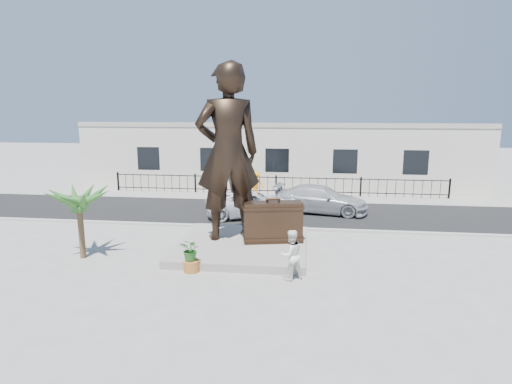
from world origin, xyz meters
The scene contains 16 objects.
ground centered at (0.00, 0.00, 0.00)m, with size 100.00×100.00×0.00m, color #9E9991.
street centered at (0.00, 8.00, 0.01)m, with size 40.00×7.00×0.01m, color black.
curb centered at (0.00, 4.50, 0.06)m, with size 40.00×0.25×0.12m, color #A5A399.
far_sidewalk centered at (0.00, 12.00, 0.01)m, with size 40.00×2.50×0.02m, color #9E9991.
plinth centered at (-0.50, 1.50, 0.15)m, with size 5.20×5.20×0.30m, color gray.
fence centered at (0.00, 12.80, 0.60)m, with size 22.00×0.10×1.20m, color black.
building centered at (0.00, 17.00, 2.20)m, with size 28.00×7.00×4.40m, color silver.
statue centered at (-1.16, 2.04, 3.89)m, with size 2.62×1.72×7.19m, color black.
suitcase centered at (0.73, 1.72, 1.13)m, with size 2.35×0.75×1.65m, color #342216.
tourist centered at (1.60, -1.40, 0.86)m, with size 0.84×0.65×1.73m, color white.
car_white centered at (-0.80, 6.82, 0.69)m, with size 2.26×4.89×1.36m, color white.
car_silver centered at (2.81, 8.18, 0.75)m, with size 2.07×5.10×1.48m, color #A6A8AB.
worker centered at (-1.25, 12.01, 0.83)m, with size 1.04×0.60×1.62m, color orange.
palm_tree centered at (-6.45, -0.28, 0.00)m, with size 1.80×1.80×3.20m, color #295820, non-canonical shape.
planter centered at (-1.91, -1.14, 0.20)m, with size 0.56×0.56×0.40m, color #A4622B.
shrub centered at (-1.91, -1.14, 0.80)m, with size 0.72×0.63×0.80m, color #255E1E.
Camera 1 is at (2.12, -15.04, 5.71)m, focal length 30.00 mm.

